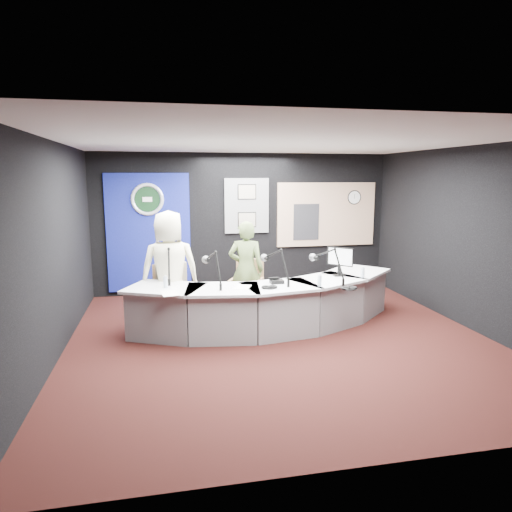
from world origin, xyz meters
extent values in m
plane|color=black|center=(0.00, 0.00, 0.00)|extent=(6.00, 6.00, 0.00)
cube|color=silver|center=(0.00, 0.00, 2.80)|extent=(6.00, 6.00, 0.02)
cube|color=black|center=(0.00, 3.00, 1.40)|extent=(6.00, 0.02, 2.80)
cube|color=black|center=(0.00, -3.00, 1.40)|extent=(6.00, 0.02, 2.80)
cube|color=black|center=(-3.00, 0.00, 1.40)|extent=(0.02, 6.00, 2.80)
cube|color=black|center=(3.00, 0.00, 1.40)|extent=(0.02, 6.00, 2.80)
cube|color=navy|center=(-1.90, 2.97, 1.25)|extent=(1.60, 0.05, 2.30)
torus|color=silver|center=(-1.90, 2.93, 1.90)|extent=(0.63, 0.07, 0.63)
cylinder|color=black|center=(-1.90, 2.94, 1.90)|extent=(0.48, 0.01, 0.48)
cube|color=slate|center=(0.05, 2.97, 1.75)|extent=(0.90, 0.04, 1.10)
cube|color=gray|center=(0.05, 2.94, 2.03)|extent=(0.34, 0.02, 0.27)
cube|color=gray|center=(0.05, 2.94, 1.47)|extent=(0.34, 0.02, 0.27)
cube|color=tan|center=(1.75, 2.97, 1.55)|extent=(2.12, 0.06, 1.32)
cube|color=#D2C784|center=(1.75, 2.96, 1.55)|extent=(2.00, 0.02, 1.20)
cube|color=black|center=(1.30, 2.94, 1.40)|extent=(0.55, 0.02, 0.75)
cylinder|color=white|center=(2.35, 2.94, 1.90)|extent=(0.28, 0.01, 0.28)
cube|color=slate|center=(-1.52, 1.18, 0.62)|extent=(0.51, 0.17, 0.70)
imported|color=#EDE6BE|center=(-1.54, 0.93, 0.91)|extent=(0.92, 0.63, 1.83)
imported|color=#516535|center=(-0.29, 1.18, 0.81)|extent=(0.68, 0.55, 1.62)
cube|color=black|center=(1.14, 0.67, 1.07)|extent=(0.30, 0.30, 0.27)
cube|color=black|center=(0.03, 0.37, 0.78)|extent=(0.20, 0.16, 0.05)
torus|color=black|center=(0.95, -0.20, 0.77)|extent=(0.22, 0.22, 0.04)
torus|color=black|center=(-0.15, 0.08, 0.77)|extent=(0.19, 0.19, 0.03)
cube|color=white|center=(-1.56, 0.06, 0.75)|extent=(0.28, 0.35, 0.00)
cube|color=white|center=(-0.52, 0.22, 0.75)|extent=(0.31, 0.35, 0.00)
camera|label=1|loc=(-1.60, -6.12, 2.33)|focal=32.00mm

